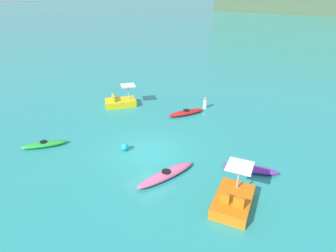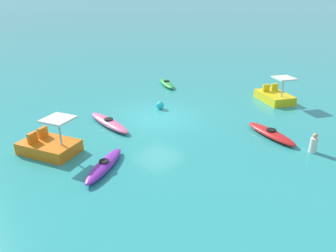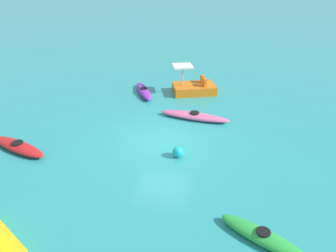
# 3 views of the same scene
# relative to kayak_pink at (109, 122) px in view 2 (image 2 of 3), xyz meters

# --- Properties ---
(ground_plane) EXTENTS (600.00, 600.00, 0.00)m
(ground_plane) POSITION_rel_kayak_pink_xyz_m (-2.48, 1.05, -0.16)
(ground_plane) COLOR teal
(kayak_pink) EXTENTS (1.16, 3.52, 0.37)m
(kayak_pink) POSITION_rel_kayak_pink_xyz_m (0.00, 0.00, 0.00)
(kayak_pink) COLOR pink
(kayak_pink) RESTS_ON ground_plane
(kayak_green) EXTENTS (1.81, 2.60, 0.37)m
(kayak_green) POSITION_rel_kayak_pink_xyz_m (-7.42, -2.86, 0.00)
(kayak_green) COLOR green
(kayak_green) RESTS_ON ground_plane
(kayak_purple) EXTENTS (2.82, 1.84, 0.37)m
(kayak_purple) POSITION_rel_kayak_pink_xyz_m (2.80, 3.34, 0.00)
(kayak_purple) COLOR purple
(kayak_purple) RESTS_ON ground_plane
(kayak_red) EXTENTS (1.69, 3.05, 0.37)m
(kayak_red) POSITION_rel_kayak_pink_xyz_m (-4.35, 6.73, 0.00)
(kayak_red) COLOR red
(kayak_red) RESTS_ON ground_plane
(pedal_boat_yellow) EXTENTS (2.52, 2.83, 1.68)m
(pedal_boat_yellow) POSITION_rel_kayak_pink_xyz_m (-9.42, 4.46, 0.17)
(pedal_boat_yellow) COLOR yellow
(pedal_boat_yellow) RESTS_ON ground_plane
(pedal_boat_orange) EXTENTS (2.20, 2.76, 1.68)m
(pedal_boat_orange) POSITION_rel_kayak_pink_xyz_m (3.53, 0.52, 0.17)
(pedal_boat_orange) COLOR orange
(pedal_boat_orange) RESTS_ON ground_plane
(buoy_cyan) EXTENTS (0.44, 0.44, 0.44)m
(buoy_cyan) POSITION_rel_kayak_pink_xyz_m (-3.56, 0.20, 0.06)
(buoy_cyan) COLOR #19B7C6
(buoy_cyan) RESTS_ON ground_plane
(person_near_shore) EXTENTS (0.45, 0.45, 0.88)m
(person_near_shore) POSITION_rel_kayak_pink_xyz_m (-4.10, 8.76, 0.22)
(person_near_shore) COLOR silver
(person_near_shore) RESTS_ON ground_plane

